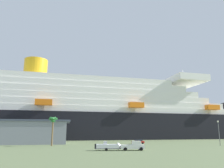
{
  "coord_description": "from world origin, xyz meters",
  "views": [
    {
      "loc": [
        -19.6,
        -66.44,
        4.49
      ],
      "look_at": [
        4.55,
        36.18,
        27.41
      ],
      "focal_mm": 34.91,
      "sensor_mm": 36.0,
      "label": 1
    }
  ],
  "objects_px": {
    "street_lamp": "(219,129)",
    "parked_car_red_hatchback": "(138,142)",
    "pickup_truck": "(133,146)",
    "cruise_ship": "(91,115)",
    "palm_tree": "(53,122)",
    "small_boat_on_trailer": "(110,146)"
  },
  "relations": [
    {
      "from": "street_lamp",
      "to": "small_boat_on_trailer",
      "type": "bearing_deg",
      "value": -166.79
    },
    {
      "from": "pickup_truck",
      "to": "street_lamp",
      "type": "height_order",
      "value": "street_lamp"
    },
    {
      "from": "pickup_truck",
      "to": "street_lamp",
      "type": "bearing_deg",
      "value": 16.93
    },
    {
      "from": "small_boat_on_trailer",
      "to": "street_lamp",
      "type": "distance_m",
      "value": 38.86
    },
    {
      "from": "small_boat_on_trailer",
      "to": "palm_tree",
      "type": "height_order",
      "value": "palm_tree"
    },
    {
      "from": "cruise_ship",
      "to": "palm_tree",
      "type": "xyz_separation_m",
      "value": [
        -19.99,
        -56.78,
        -6.9
      ]
    },
    {
      "from": "palm_tree",
      "to": "street_lamp",
      "type": "bearing_deg",
      "value": -11.87
    },
    {
      "from": "street_lamp",
      "to": "parked_car_red_hatchback",
      "type": "bearing_deg",
      "value": 144.42
    },
    {
      "from": "small_boat_on_trailer",
      "to": "parked_car_red_hatchback",
      "type": "bearing_deg",
      "value": 56.96
    },
    {
      "from": "cruise_ship",
      "to": "pickup_truck",
      "type": "bearing_deg",
      "value": -90.26
    },
    {
      "from": "pickup_truck",
      "to": "cruise_ship",
      "type": "bearing_deg",
      "value": 89.74
    },
    {
      "from": "pickup_truck",
      "to": "street_lamp",
      "type": "relative_size",
      "value": 0.75
    },
    {
      "from": "cruise_ship",
      "to": "street_lamp",
      "type": "distance_m",
      "value": 75.31
    },
    {
      "from": "street_lamp",
      "to": "parked_car_red_hatchback",
      "type": "xyz_separation_m",
      "value": [
        -21.75,
        15.57,
        -4.28
      ]
    },
    {
      "from": "pickup_truck",
      "to": "small_boat_on_trailer",
      "type": "height_order",
      "value": "pickup_truck"
    },
    {
      "from": "palm_tree",
      "to": "street_lamp",
      "type": "relative_size",
      "value": 1.15
    },
    {
      "from": "small_boat_on_trailer",
      "to": "parked_car_red_hatchback",
      "type": "height_order",
      "value": "small_boat_on_trailer"
    },
    {
      "from": "cruise_ship",
      "to": "palm_tree",
      "type": "height_order",
      "value": "cruise_ship"
    },
    {
      "from": "pickup_truck",
      "to": "parked_car_red_hatchback",
      "type": "distance_m",
      "value": 27.4
    },
    {
      "from": "palm_tree",
      "to": "street_lamp",
      "type": "height_order",
      "value": "palm_tree"
    },
    {
      "from": "cruise_ship",
      "to": "parked_car_red_hatchback",
      "type": "xyz_separation_m",
      "value": [
        10.04,
        -52.1,
        -13.33
      ]
    },
    {
      "from": "pickup_truck",
      "to": "street_lamp",
      "type": "xyz_separation_m",
      "value": [
        32.15,
        9.79,
        4.07
      ]
    }
  ]
}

